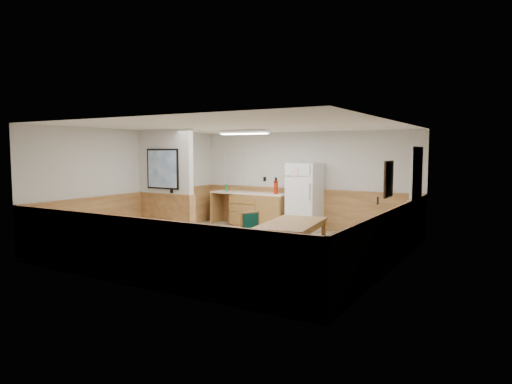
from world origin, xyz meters
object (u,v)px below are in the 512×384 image
Objects in this scene: refrigerator at (305,197)px; dining_chair at (253,231)px; dining_table at (292,228)px; fire_extinguisher at (276,187)px; dining_bench at (368,254)px; soap_bottle at (226,187)px.

dining_chair is at bearing -81.93° from refrigerator.
fire_extinguisher is (-2.04, 3.23, 0.43)m from dining_table.
soap_bottle is (-5.02, 3.30, 0.65)m from dining_bench.
fire_extinguisher is (-1.15, 3.10, 0.59)m from dining_chair.
dining_chair reaches higher than dining_table.
dining_chair reaches higher than dining_bench.
dining_table is at bearing 14.92° from dining_chair.
dining_bench is (2.58, -3.21, -0.51)m from refrigerator.
dining_chair is at bearing 163.12° from dining_table.
dining_table is at bearing -177.75° from dining_bench.
refrigerator is 8.80× the size of soap_bottle.
soap_bottle reaches higher than dining_bench.
dining_bench is 4.75m from fire_extinguisher.
refrigerator is at bearing 130.85° from dining_bench.
soap_bottle is at bearing 154.33° from dining_chair.
dining_table is 9.65× the size of soap_bottle.
dining_bench is at bearing 20.14° from dining_chair.
dining_bench is at bearing -39.44° from fire_extinguisher.
dining_table is 4.38× the size of fire_extinguisher.
dining_bench is 3.85× the size of fire_extinguisher.
dining_chair is 4.38× the size of soap_bottle.
soap_bottle is at bearing 179.70° from refrigerator.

